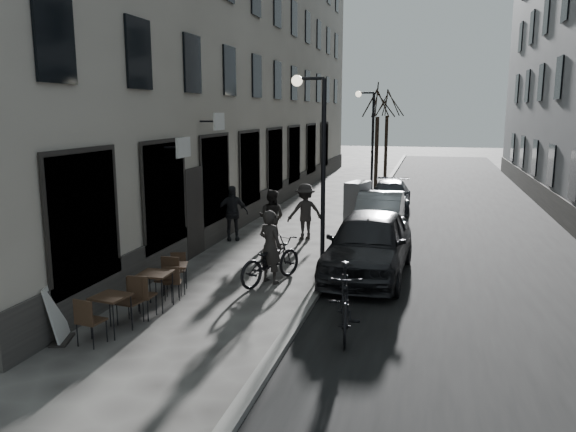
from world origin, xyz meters
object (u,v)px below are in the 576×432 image
at_px(sign_board, 57,319).
at_px(car_far, 390,196).
at_px(bistro_set_a, 111,310).
at_px(car_near, 369,244).
at_px(streetlamp_near, 317,153).
at_px(tree_near, 378,101).
at_px(pedestrian_far, 232,213).
at_px(bistro_set_b, 156,287).
at_px(car_mid, 379,213).
at_px(tree_far, 387,103).
at_px(pedestrian_near, 271,217).
at_px(pedestrian_mid, 305,212).
at_px(bistro_set_c, 175,275).
at_px(utility_cabinet, 357,204).
at_px(bicycle, 270,261).
at_px(moped, 345,301).
at_px(streetlamp_far, 369,134).

xyz_separation_m(sign_board, car_far, (4.89, 15.59, 0.18)).
xyz_separation_m(bistro_set_a, car_near, (4.32, 5.13, 0.38)).
relative_size(streetlamp_near, tree_near, 0.89).
distance_m(streetlamp_near, pedestrian_far, 5.07).
bearing_deg(pedestrian_far, bistro_set_a, -111.34).
distance_m(bistro_set_b, car_near, 5.54).
relative_size(bistro_set_a, car_mid, 0.36).
bearing_deg(car_near, tree_far, 95.94).
height_order(pedestrian_near, car_near, pedestrian_near).
bearing_deg(car_near, bistro_set_a, -127.71).
xyz_separation_m(pedestrian_near, car_mid, (3.15, 2.54, -0.18)).
xyz_separation_m(streetlamp_near, bistro_set_b, (-2.79, -3.57, -2.68)).
bearing_deg(bistro_set_b, pedestrian_mid, 75.63).
height_order(bistro_set_c, utility_cabinet, utility_cabinet).
bearing_deg(bistro_set_c, pedestrian_far, 77.19).
bearing_deg(car_near, tree_near, 97.37).
bearing_deg(bicycle, streetlamp_near, -102.86).
relative_size(car_near, moped, 2.22).
relative_size(streetlamp_near, moped, 2.30).
relative_size(pedestrian_mid, car_mid, 0.43).
relative_size(pedestrian_far, car_far, 0.43).
distance_m(streetlamp_near, bistro_set_c, 4.67).
bearing_deg(bistro_set_c, streetlamp_near, 21.91).
height_order(tree_far, car_near, tree_far).
bearing_deg(tree_far, bistro_set_a, -96.60).
bearing_deg(pedestrian_near, pedestrian_mid, -118.85).
relative_size(bistro_set_b, moped, 0.72).
xyz_separation_m(bistro_set_a, car_far, (4.12, 15.02, 0.15)).
distance_m(streetlamp_far, utility_cabinet, 6.24).
bearing_deg(tree_far, sign_board, -98.10).
relative_size(bistro_set_a, bistro_set_c, 1.12).
relative_size(pedestrian_near, car_near, 0.36).
height_order(tree_far, pedestrian_mid, tree_far).
bearing_deg(sign_board, streetlamp_near, 37.71).
relative_size(bistro_set_c, pedestrian_near, 0.78).
bearing_deg(bistro_set_c, utility_cabinet, 51.39).
height_order(bistro_set_c, pedestrian_mid, pedestrian_mid).
bearing_deg(pedestrian_mid, streetlamp_far, -124.55).
xyz_separation_m(streetlamp_near, tree_far, (0.07, 21.00, 1.50)).
relative_size(streetlamp_far, bistro_set_a, 3.26).
relative_size(bicycle, car_far, 0.50).
relative_size(bistro_set_c, car_near, 0.28).
bearing_deg(tree_far, car_mid, -86.02).
bearing_deg(pedestrian_far, bistro_set_c, -108.86).
bearing_deg(streetlamp_near, car_near, 2.93).
height_order(streetlamp_near, moped, streetlamp_near).
bearing_deg(sign_board, bistro_set_c, 56.07).
distance_m(bistro_set_c, utility_cabinet, 9.23).
distance_m(streetlamp_near, car_near, 2.70).
bearing_deg(tree_far, tree_near, -90.00).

